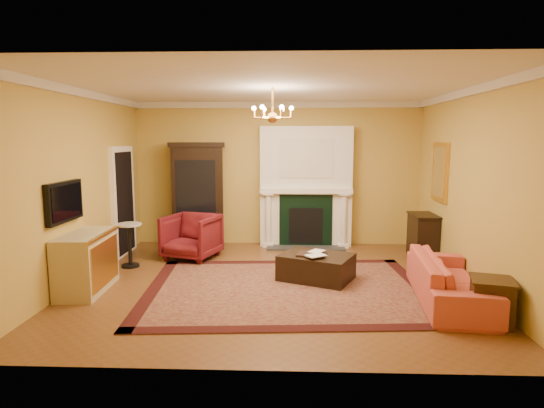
# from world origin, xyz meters

# --- Properties ---
(floor) EXTENTS (6.00, 5.50, 0.02)m
(floor) POSITION_xyz_m (0.00, 0.00, -0.01)
(floor) COLOR brown
(floor) RESTS_ON ground
(ceiling) EXTENTS (6.00, 5.50, 0.02)m
(ceiling) POSITION_xyz_m (0.00, 0.00, 3.01)
(ceiling) COLOR silver
(ceiling) RESTS_ON wall_back
(wall_back) EXTENTS (6.00, 0.02, 3.00)m
(wall_back) POSITION_xyz_m (0.00, 2.76, 1.50)
(wall_back) COLOR gold
(wall_back) RESTS_ON floor
(wall_front) EXTENTS (6.00, 0.02, 3.00)m
(wall_front) POSITION_xyz_m (0.00, -2.76, 1.50)
(wall_front) COLOR gold
(wall_front) RESTS_ON floor
(wall_left) EXTENTS (0.02, 5.50, 3.00)m
(wall_left) POSITION_xyz_m (-3.01, 0.00, 1.50)
(wall_left) COLOR gold
(wall_left) RESTS_ON floor
(wall_right) EXTENTS (0.02, 5.50, 3.00)m
(wall_right) POSITION_xyz_m (3.01, 0.00, 1.50)
(wall_right) COLOR gold
(wall_right) RESTS_ON floor
(fireplace) EXTENTS (1.90, 0.70, 2.50)m
(fireplace) POSITION_xyz_m (0.60, 2.57, 1.19)
(fireplace) COLOR white
(fireplace) RESTS_ON wall_back
(crown_molding) EXTENTS (6.00, 5.50, 0.12)m
(crown_molding) POSITION_xyz_m (0.00, 0.96, 2.94)
(crown_molding) COLOR silver
(crown_molding) RESTS_ON ceiling
(doorway) EXTENTS (0.08, 1.05, 2.10)m
(doorway) POSITION_xyz_m (-2.95, 1.70, 1.05)
(doorway) COLOR white
(doorway) RESTS_ON wall_left
(tv_panel) EXTENTS (0.09, 0.95, 0.58)m
(tv_panel) POSITION_xyz_m (-2.95, -0.60, 1.35)
(tv_panel) COLOR black
(tv_panel) RESTS_ON wall_left
(gilt_mirror) EXTENTS (0.06, 0.76, 1.05)m
(gilt_mirror) POSITION_xyz_m (2.97, 1.40, 1.65)
(gilt_mirror) COLOR gold
(gilt_mirror) RESTS_ON wall_right
(chandelier) EXTENTS (0.63, 0.55, 0.53)m
(chandelier) POSITION_xyz_m (-0.00, 0.00, 2.61)
(chandelier) COLOR #D08B39
(chandelier) RESTS_ON ceiling
(oriental_rug) EXTENTS (4.39, 3.42, 0.02)m
(oriental_rug) POSITION_xyz_m (0.23, -0.31, 0.01)
(oriental_rug) COLOR #440E12
(oriental_rug) RESTS_ON floor
(china_cabinet) EXTENTS (1.09, 0.60, 2.08)m
(china_cabinet) POSITION_xyz_m (-1.66, 2.49, 1.04)
(china_cabinet) COLOR black
(china_cabinet) RESTS_ON floor
(wingback_armchair) EXTENTS (1.11, 1.07, 0.92)m
(wingback_armchair) POSITION_xyz_m (-1.58, 1.41, 0.46)
(wingback_armchair) COLOR maroon
(wingback_armchair) RESTS_ON floor
(pedestal_table) EXTENTS (0.43, 0.43, 0.78)m
(pedestal_table) POSITION_xyz_m (-2.54, 0.80, 0.45)
(pedestal_table) COLOR black
(pedestal_table) RESTS_ON floor
(commode) EXTENTS (0.60, 1.19, 0.87)m
(commode) POSITION_xyz_m (-2.73, -0.50, 0.44)
(commode) COLOR tan
(commode) RESTS_ON floor
(coral_sofa) EXTENTS (0.85, 2.20, 0.84)m
(coral_sofa) POSITION_xyz_m (2.47, -0.74, 0.42)
(coral_sofa) COLOR #B8413A
(coral_sofa) RESTS_ON floor
(end_table) EXTENTS (0.57, 0.57, 0.53)m
(end_table) POSITION_xyz_m (2.72, -1.50, 0.27)
(end_table) COLOR #37210F
(end_table) RESTS_ON floor
(console_table) EXTENTS (0.42, 0.73, 0.81)m
(console_table) POSITION_xyz_m (2.78, 1.61, 0.41)
(console_table) COLOR black
(console_table) RESTS_ON floor
(leather_ottoman) EXTENTS (1.31, 1.16, 0.40)m
(leather_ottoman) POSITION_xyz_m (0.69, 0.16, 0.22)
(leather_ottoman) COLOR black
(leather_ottoman) RESTS_ON oriental_rug
(ottoman_tray) EXTENTS (0.50, 0.43, 0.03)m
(ottoman_tray) POSITION_xyz_m (0.61, 0.11, 0.43)
(ottoman_tray) COLOR black
(ottoman_tray) RESTS_ON leather_ottoman
(book_a) EXTENTS (0.19, 0.13, 0.28)m
(book_a) POSITION_xyz_m (0.61, 0.23, 0.58)
(book_a) COLOR gray
(book_a) RESTS_ON ottoman_tray
(book_b) EXTENTS (0.13, 0.19, 0.29)m
(book_b) POSITION_xyz_m (0.61, 0.02, 0.59)
(book_b) COLOR gray
(book_b) RESTS_ON ottoman_tray
(topiary_left) EXTENTS (0.16, 0.16, 0.43)m
(topiary_left) POSITION_xyz_m (-0.17, 2.53, 1.47)
(topiary_left) COLOR gray
(topiary_left) RESTS_ON fireplace
(topiary_right) EXTENTS (0.18, 0.18, 0.47)m
(topiary_right) POSITION_xyz_m (1.33, 2.53, 1.49)
(topiary_right) COLOR gray
(topiary_right) RESTS_ON fireplace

